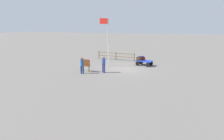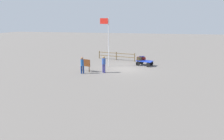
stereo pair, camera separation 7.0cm
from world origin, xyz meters
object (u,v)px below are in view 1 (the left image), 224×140
worker_lead (104,63)px  worker_trailing (82,64)px  suitcase_navy (141,58)px  suitcase_maroon (139,59)px  flagpole (107,37)px  suitcase_tan (139,58)px  signboard (85,64)px  suitcase_dark (143,58)px  luggage_cart (144,62)px

worker_lead → worker_trailing: size_ratio=1.02×
suitcase_navy → suitcase_maroon: size_ratio=1.34×
worker_trailing → flagpole: (-1.61, -3.64, 2.29)m
suitcase_navy → suitcase_tan: bearing=42.4°
flagpole → suitcase_tan: bearing=-155.0°
signboard → suitcase_dark: bearing=-139.4°
worker_trailing → luggage_cart: bearing=-139.1°
luggage_cart → flagpole: 5.06m
suitcase_navy → suitcase_dark: (-0.18, 0.06, -0.06)m
suitcase_dark → worker_lead: worker_lead is taller
luggage_cart → worker_lead: (3.68, 4.13, 0.57)m
signboard → suitcase_navy: bearing=-138.1°
suitcase_navy → suitcase_dark: 0.19m
luggage_cart → worker_lead: size_ratio=1.18×
flagpole → signboard: (1.58, 2.87, -2.39)m
suitcase_navy → flagpole: size_ratio=0.13×
suitcase_navy → luggage_cart: bearing=122.9°
suitcase_dark → luggage_cart: bearing=110.9°
suitcase_maroon → worker_lead: 5.18m
suitcase_navy → suitcase_maroon: 0.60m
suitcase_tan → worker_trailing: size_ratio=0.39×
signboard → luggage_cart: bearing=-143.7°
suitcase_maroon → flagpole: bearing=20.2°
suitcase_dark → worker_lead: (3.49, 4.64, 0.27)m
luggage_cart → suitcase_dark: 0.62m
luggage_cart → worker_trailing: (5.63, 4.88, 0.51)m
suitcase_maroon → suitcase_dark: suitcase_maroon is taller
worker_lead → worker_trailing: (1.95, 0.75, -0.06)m
suitcase_navy → flagpole: (3.65, 1.81, 2.45)m
suitcase_dark → suitcase_tan: bearing=21.5°
suitcase_navy → suitcase_maroon: (0.22, 0.55, -0.01)m
worker_trailing → flagpole: size_ratio=0.30×
suitcase_navy → suitcase_dark: bearing=160.8°
suitcase_maroon → flagpole: flagpole is taller
worker_trailing → flagpole: 4.59m
flagpole → signboard: bearing=61.2°
suitcase_maroon → suitcase_tan: bearing=-85.3°
luggage_cart → flagpole: size_ratio=0.37×
suitcase_maroon → signboard: (5.00, 4.13, 0.07)m
suitcase_tan → luggage_cart: bearing=151.1°
suitcase_dark → worker_trailing: 7.66m
suitcase_dark → signboard: bearing=40.6°
suitcase_maroon → worker_trailing: worker_trailing is taller
suitcase_tan → worker_lead: worker_lead is taller
luggage_cart → suitcase_dark: bearing=-69.1°
luggage_cart → suitcase_dark: (0.20, -0.51, 0.30)m
luggage_cart → suitcase_tan: suitcase_tan is taller
suitcase_tan → worker_lead: bearing=55.7°
luggage_cart → signboard: bearing=36.3°
worker_trailing → suitcase_maroon: bearing=-135.8°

